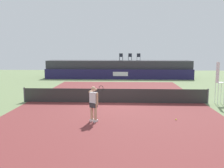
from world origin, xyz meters
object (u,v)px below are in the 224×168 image
(net_post_near, at_px, (24,95))
(net_post_far, at_px, (208,96))
(spectator_chair_far_left, at_px, (121,56))
(spectator_chair_left, at_px, (130,56))
(spectator_chair_center, at_px, (139,57))
(tennis_player, at_px, (94,102))
(tennis_ball, at_px, (176,119))
(umpire_chair, at_px, (219,80))

(net_post_near, distance_m, net_post_far, 12.40)
(spectator_chair_far_left, height_order, net_post_near, spectator_chair_far_left)
(spectator_chair_far_left, xyz_separation_m, net_post_far, (5.92, -15.34, -2.19))
(spectator_chair_far_left, xyz_separation_m, net_post_near, (-6.48, -15.34, -2.19))
(spectator_chair_far_left, bearing_deg, net_post_far, -68.90)
(spectator_chair_left, xyz_separation_m, net_post_far, (4.79, -15.41, -2.19))
(spectator_chair_center, relative_size, net_post_near, 0.89)
(net_post_near, xyz_separation_m, tennis_player, (5.32, -4.52, 0.46))
(net_post_far, distance_m, tennis_ball, 5.09)
(spectator_chair_far_left, height_order, tennis_player, spectator_chair_far_left)
(tennis_player, relative_size, tennis_ball, 26.03)
(tennis_ball, bearing_deg, net_post_far, 54.76)
(net_post_far, height_order, tennis_ball, net_post_far)
(umpire_chair, distance_m, tennis_ball, 5.68)
(spectator_chair_center, xyz_separation_m, net_post_far, (3.72, -15.19, -2.19))
(net_post_far, bearing_deg, umpire_chair, -0.98)
(umpire_chair, distance_m, tennis_player, 8.96)
(spectator_chair_far_left, relative_size, spectator_chair_center, 1.00)
(spectator_chair_left, height_order, net_post_near, spectator_chair_left)
(net_post_near, relative_size, tennis_ball, 14.71)
(spectator_chair_left, xyz_separation_m, umpire_chair, (5.43, -15.43, -1.11))
(spectator_chair_center, relative_size, tennis_player, 0.50)
(net_post_near, bearing_deg, umpire_chair, -0.05)
(spectator_chair_far_left, height_order, spectator_chair_center, same)
(spectator_chair_left, bearing_deg, tennis_player, -96.57)
(spectator_chair_far_left, height_order, spectator_chair_left, same)
(spectator_chair_left, xyz_separation_m, tennis_player, (-2.30, -19.93, -1.73))
(net_post_far, relative_size, tennis_ball, 14.71)
(spectator_chair_far_left, relative_size, tennis_player, 0.50)
(spectator_chair_center, relative_size, umpire_chair, 0.32)
(umpire_chair, height_order, net_post_near, umpire_chair)
(net_post_far, bearing_deg, tennis_player, -147.46)
(net_post_far, distance_m, tennis_player, 8.41)
(spectator_chair_left, bearing_deg, spectator_chair_center, -11.80)
(spectator_chair_center, height_order, net_post_near, spectator_chair_center)
(spectator_chair_left, bearing_deg, net_post_near, -116.29)
(net_post_far, xyz_separation_m, tennis_ball, (-2.93, -4.14, -0.46))
(spectator_chair_center, bearing_deg, net_post_near, -119.75)
(tennis_player, bearing_deg, net_post_near, 139.66)
(spectator_chair_center, relative_size, tennis_ball, 13.06)
(spectator_chair_center, bearing_deg, umpire_chair, -74.00)
(net_post_near, bearing_deg, spectator_chair_far_left, 67.10)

